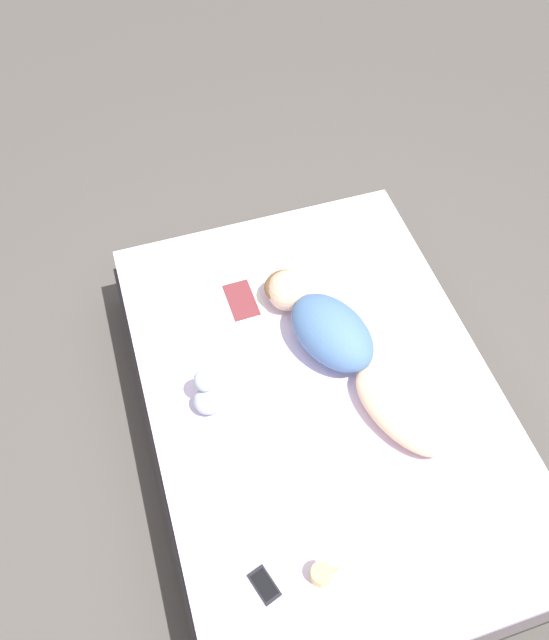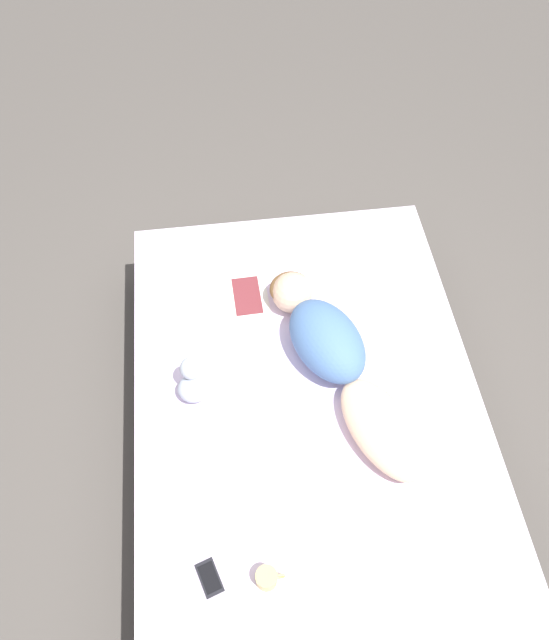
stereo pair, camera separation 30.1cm
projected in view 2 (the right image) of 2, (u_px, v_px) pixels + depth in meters
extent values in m
plane|color=#4C4742|center=(304.00, 439.00, 3.22)|extent=(12.00, 12.00, 0.00)
cube|color=#383333|center=(305.00, 427.00, 3.09)|extent=(1.63, 2.30, 0.30)
cube|color=silver|center=(307.00, 406.00, 2.90)|extent=(1.57, 2.24, 0.17)
ellipsoid|color=#DBB28E|center=(382.00, 429.00, 2.67)|extent=(0.43, 0.58, 0.14)
ellipsoid|color=#476B9E|center=(327.00, 341.00, 2.86)|extent=(0.45, 0.55, 0.24)
ellipsoid|color=brown|center=(290.00, 288.00, 3.05)|extent=(0.26, 0.25, 0.11)
sphere|color=#DBB28E|center=(293.00, 293.00, 3.04)|extent=(0.20, 0.20, 0.20)
cube|color=silver|center=(206.00, 301.00, 3.13)|extent=(0.22, 0.34, 0.01)
cube|color=silver|center=(247.00, 296.00, 3.15)|extent=(0.22, 0.34, 0.01)
cube|color=maroon|center=(247.00, 296.00, 3.14)|extent=(0.14, 0.24, 0.00)
cylinder|color=tan|center=(267.00, 578.00, 2.36)|extent=(0.08, 0.08, 0.08)
cylinder|color=black|center=(267.00, 576.00, 2.33)|extent=(0.07, 0.07, 0.00)
torus|color=tan|center=(279.00, 576.00, 2.36)|extent=(0.05, 0.01, 0.05)
cube|color=black|center=(210.00, 578.00, 2.39)|extent=(0.11, 0.15, 0.01)
cube|color=black|center=(209.00, 578.00, 2.39)|extent=(0.09, 0.12, 0.00)
ellipsoid|color=#B2BCCC|center=(194.00, 388.00, 2.79)|extent=(0.15, 0.13, 0.12)
sphere|color=#B2BCCC|center=(191.00, 368.00, 2.74)|extent=(0.10, 0.10, 0.10)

